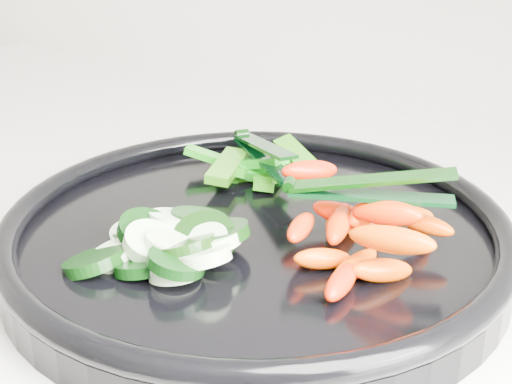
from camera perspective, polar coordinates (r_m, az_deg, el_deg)
The scene contains 6 objects.
veggie_tray at distance 0.53m, azimuth -0.00°, elevation -3.43°, with size 0.42×0.42×0.04m.
cucumber_pile at distance 0.49m, azimuth -7.21°, elevation -3.93°, with size 0.13×0.13×0.04m.
carrot_pile at distance 0.49m, azimuth 8.54°, elevation -2.75°, with size 0.15×0.16×0.06m.
pepper_pile at distance 0.62m, azimuth 0.01°, elevation 1.92°, with size 0.12×0.12×0.04m.
tong_carrot at distance 0.48m, azimuth 8.75°, elevation 0.33°, with size 0.11×0.06×0.02m.
tong_pepper at distance 0.61m, azimuth 0.50°, elevation 3.30°, with size 0.10×0.07×0.02m.
Camera 1 is at (0.06, 1.23, 1.19)m, focal length 50.00 mm.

